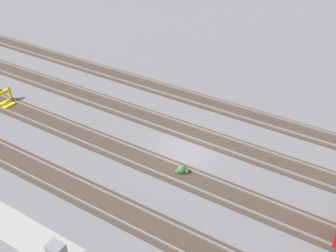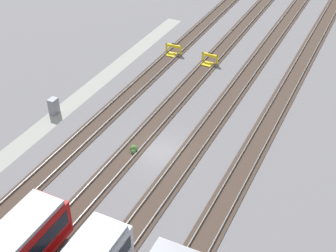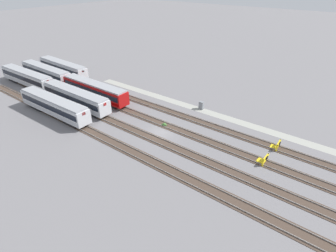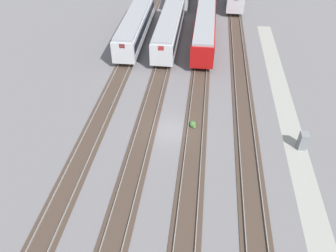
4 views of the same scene
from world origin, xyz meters
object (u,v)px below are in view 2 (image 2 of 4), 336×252
Objects in this scene: bumper_stop_nearest_track at (173,50)px; bumper_stop_near_inner_track at (209,60)px; electrical_cabinet at (54,106)px; weed_clump at (134,149)px.

bumper_stop_nearest_track is 4.80m from bumper_stop_near_inner_track.
bumper_stop_nearest_track is at bearing 163.71° from electrical_cabinet.
bumper_stop_near_inner_track is 2.18× the size of weed_clump.
electrical_cabinet is (16.11, -9.59, 0.29)m from bumper_stop_near_inner_track.
bumper_stop_nearest_track is 2.18× the size of weed_clump.
weed_clump is at bearing 15.57° from bumper_stop_nearest_track.
bumper_stop_nearest_track is 1.00× the size of bumper_stop_near_inner_track.
bumper_stop_near_inner_track is (0.35, 4.78, 0.00)m from bumper_stop_nearest_track.
bumper_stop_nearest_track is at bearing -94.18° from bumper_stop_near_inner_track.
electrical_cabinet reaches higher than weed_clump.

